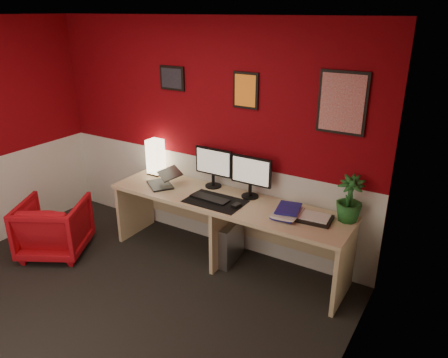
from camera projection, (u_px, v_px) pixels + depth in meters
The scene contains 23 objects.
ground at pixel (95, 319), 3.77m from camera, with size 4.00×3.50×0.01m, color black.
ceiling at pixel (53, 17), 2.85m from camera, with size 4.00×3.50×0.01m, color white.
wall_back at pixel (203, 136), 4.70m from camera, with size 4.00×0.01×2.50m, color maroon.
wall_right at pixel (327, 264), 2.34m from camera, with size 0.01×3.50×2.50m, color maroon.
wainscot_back at pixel (204, 198), 4.97m from camera, with size 4.00×0.01×1.00m, color silver.
desk at pixel (226, 231), 4.51m from camera, with size 2.60×0.65×0.73m, color #D0B385.
shoji_lamp at pixel (156, 158), 4.99m from camera, with size 0.16×0.16×0.40m, color #FFE5B2.
laptop at pixel (160, 176), 4.69m from camera, with size 0.33×0.23×0.22m, color black.
monitor_left at pixel (213, 162), 4.60m from camera, with size 0.45×0.06×0.58m, color black.
monitor_right at pixel (251, 171), 4.34m from camera, with size 0.45×0.06×0.58m, color black.
desk_mat at pixel (215, 201), 4.34m from camera, with size 0.60×0.38×0.01m, color black.
keyboard at pixel (210, 198), 4.38m from camera, with size 0.42×0.14×0.02m, color black.
mouse at pixel (236, 205), 4.20m from camera, with size 0.06×0.10×0.03m, color black.
book_bottom at pixel (276, 212), 4.07m from camera, with size 0.22×0.29×0.03m, color navy.
book_middle at pixel (276, 210), 4.06m from camera, with size 0.24×0.32×0.02m, color silver.
book_top at pixel (277, 207), 4.07m from camera, with size 0.21×0.29×0.03m, color navy.
zen_tray at pixel (313, 218), 3.96m from camera, with size 0.35×0.25×0.03m, color black.
potted_plant at pixel (350, 199), 3.87m from camera, with size 0.24×0.24×0.43m, color #19591E.
pc_tower at pixel (228, 241), 4.59m from camera, with size 0.20×0.45×0.45m, color #99999E.
armchair at pixel (54, 227), 4.71m from camera, with size 0.67×0.69×0.63m, color red.
art_left at pixel (172, 78), 4.65m from camera, with size 0.32×0.02×0.26m, color black.
art_center at pixel (246, 90), 4.23m from camera, with size 0.28×0.02×0.36m, color orange.
art_right at pixel (342, 103), 3.76m from camera, with size 0.44×0.02×0.56m, color red.
Camera 1 is at (2.56, -2.00, 2.55)m, focal length 34.24 mm.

